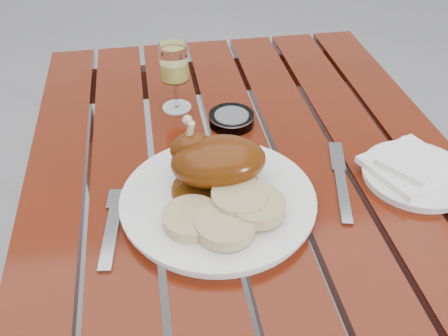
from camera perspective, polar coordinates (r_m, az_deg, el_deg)
The scene contains 10 objects.
table at distance 1.15m, azimuth 2.84°, elevation -16.38°, with size 0.80×1.20×0.75m, color maroon.
dinner_plate at distance 0.82m, azimuth -0.67°, elevation -3.79°, with size 0.32×0.32×0.02m, color white.
roast_duck at distance 0.82m, azimuth -1.08°, elevation 0.78°, with size 0.16×0.15×0.11m.
bread_dumplings at distance 0.77m, azimuth 0.53°, elevation -5.01°, with size 0.19×0.14×0.03m.
wine_glass at distance 1.04m, azimuth -5.63°, elevation 10.21°, with size 0.06×0.06×0.14m, color #F5EF6F.
side_plate at distance 0.94m, azimuth 21.09°, elevation -0.73°, with size 0.19×0.19×0.02m, color white.
napkin at distance 0.94m, azimuth 20.48°, elevation 0.23°, with size 0.14×0.13×0.01m, color white.
ashtray at distance 1.02m, azimuth 0.86°, elevation 5.62°, with size 0.09×0.09×0.02m, color #B2B7BC.
fork at distance 0.80m, azimuth -12.73°, elevation -7.01°, with size 0.02×0.16×0.01m, color gray.
knife at distance 0.89m, azimuth 13.29°, elevation -2.01°, with size 0.02×0.19×0.01m, color gray.
Camera 1 is at (-0.16, -0.64, 1.32)m, focal length 40.00 mm.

